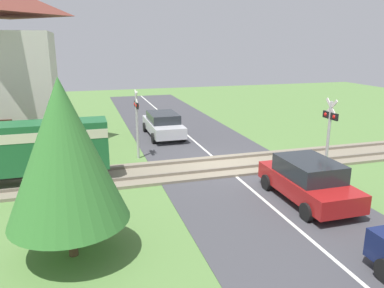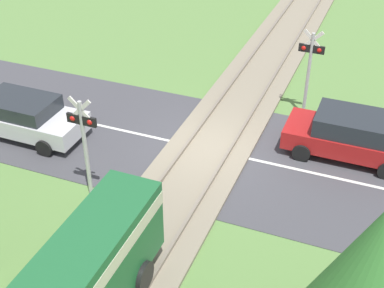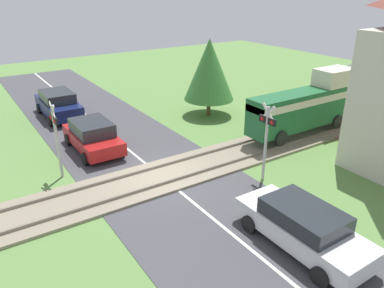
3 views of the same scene
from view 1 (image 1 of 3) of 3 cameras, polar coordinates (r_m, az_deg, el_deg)
ground_plane at (r=17.04m, az=4.96°, el=-3.51°), size 60.00×60.00×0.00m
road_surface at (r=17.04m, az=4.96°, el=-3.47°), size 48.00×6.40×0.02m
track_bed at (r=17.02m, az=4.96°, el=-3.29°), size 2.80×48.00×0.24m
car_near_crossing at (r=13.81m, az=17.26°, el=-5.25°), size 4.13×1.95×1.53m
car_far_side at (r=22.33m, az=-4.42°, el=3.06°), size 4.47×1.91×1.42m
crossing_signal_west_approach at (r=16.11m, az=20.17°, el=2.29°), size 0.90×0.18×3.31m
crossing_signal_east_approach at (r=17.91m, az=-8.40°, el=4.31°), size 0.90×0.18×3.31m
station_building at (r=21.29m, az=-26.75°, el=9.78°), size 5.77×5.18×8.26m
tree_by_station at (r=26.71m, az=-27.11°, el=7.24°), size 2.26×2.26×3.86m
tree_roadside_hedge at (r=9.73m, az=-18.89°, el=-1.12°), size 3.06×3.06×4.71m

